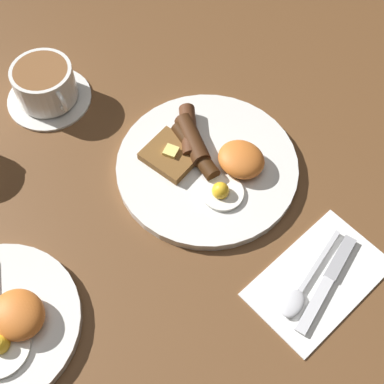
% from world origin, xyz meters
% --- Properties ---
extents(ground_plane, '(3.00, 3.00, 0.00)m').
position_xyz_m(ground_plane, '(0.00, 0.00, 0.00)').
color(ground_plane, brown).
extents(breakfast_plate_near, '(0.28, 0.28, 0.05)m').
position_xyz_m(breakfast_plate_near, '(0.00, -0.00, 0.01)').
color(breakfast_plate_near, silver).
rests_on(breakfast_plate_near, ground_plane).
extents(teacup_near, '(0.14, 0.14, 0.07)m').
position_xyz_m(teacup_near, '(0.29, 0.07, 0.03)').
color(teacup_near, silver).
rests_on(teacup_near, ground_plane).
extents(napkin, '(0.14, 0.21, 0.01)m').
position_xyz_m(napkin, '(-0.23, 0.04, 0.00)').
color(napkin, white).
rests_on(napkin, ground_plane).
extents(knife, '(0.04, 0.16, 0.01)m').
position_xyz_m(knife, '(-0.24, 0.03, 0.01)').
color(knife, silver).
rests_on(knife, napkin).
extents(spoon, '(0.03, 0.15, 0.01)m').
position_xyz_m(spoon, '(-0.23, 0.08, 0.01)').
color(spoon, silver).
rests_on(spoon, napkin).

